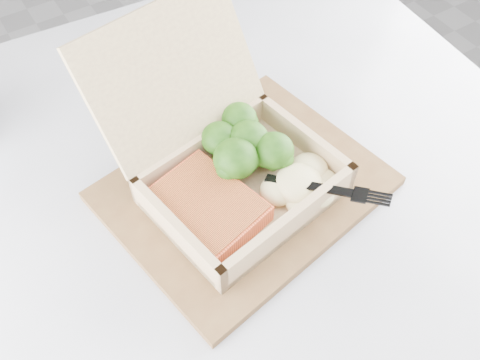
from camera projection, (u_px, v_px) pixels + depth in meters
floor at (281, 256)px, 1.45m from camera, size 4.00×4.00×0.00m
cafe_table at (237, 269)px, 0.81m from camera, size 0.91×0.91×0.75m
serving_tray at (244, 188)px, 0.65m from camera, size 0.35×0.30×0.01m
takeout_container at (221, 151)px, 0.62m from camera, size 0.24×0.28×0.18m
salmon_fillet at (207, 207)px, 0.60m from camera, size 0.12×0.14×0.02m
broccoli_pile at (248, 145)px, 0.64m from camera, size 0.12×0.12×0.04m
mashed_potatoes at (299, 184)px, 0.61m from camera, size 0.09×0.08×0.03m
plastic_fork at (292, 181)px, 0.60m from camera, size 0.10×0.13×0.02m
receipt at (168, 109)px, 0.74m from camera, size 0.08×0.14×0.00m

